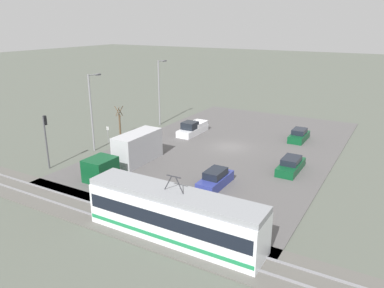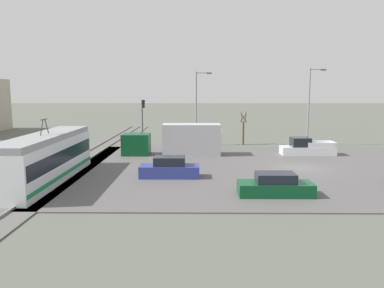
% 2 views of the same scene
% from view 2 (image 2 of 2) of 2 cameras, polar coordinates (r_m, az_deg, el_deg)
% --- Properties ---
extents(ground_plane, '(320.00, 320.00, 0.00)m').
position_cam_2_polar(ground_plane, '(33.74, 16.15, -3.64)').
color(ground_plane, '#565B51').
extents(road_surface, '(23.97, 38.59, 0.08)m').
position_cam_2_polar(road_surface, '(33.74, 16.15, -3.58)').
color(road_surface, '#565454').
rests_on(road_surface, ground).
extents(rail_bed, '(73.88, 4.40, 0.22)m').
position_cam_2_polar(rail_bed, '(34.33, -18.19, -3.45)').
color(rail_bed, '#5B5954').
rests_on(rail_bed, ground).
extents(light_rail_tram, '(13.02, 2.82, 4.59)m').
position_cam_2_polar(light_rail_tram, '(29.54, -21.35, -2.08)').
color(light_rail_tram, white).
rests_on(light_rail_tram, ground).
extents(box_truck, '(2.36, 10.09, 3.20)m').
position_cam_2_polar(box_truck, '(38.72, -2.14, 0.52)').
color(box_truck, '#0C4723').
rests_on(box_truck, ground).
extents(pickup_truck, '(1.93, 5.49, 1.81)m').
position_cam_2_polar(pickup_truck, '(40.61, 17.04, -0.61)').
color(pickup_truck, silver).
rests_on(pickup_truck, ground).
extents(sedan_car_0, '(1.82, 4.75, 1.45)m').
position_cam_2_polar(sedan_car_0, '(24.62, 12.58, -6.27)').
color(sedan_car_0, '#0C4723').
rests_on(sedan_car_0, ground).
extents(sedan_car_1, '(1.72, 4.59, 1.60)m').
position_cam_2_polar(sedan_car_1, '(28.97, -3.43, -3.77)').
color(sedan_car_1, navy).
rests_on(sedan_car_1, ground).
extents(traffic_light_pole, '(0.28, 0.47, 5.57)m').
position_cam_2_polar(traffic_light_pole, '(45.77, -7.50, 4.21)').
color(traffic_light_pole, '#47474C').
rests_on(traffic_light_pole, ground).
extents(street_tree, '(0.99, 0.82, 4.14)m').
position_cam_2_polar(street_tree, '(46.83, 7.82, 2.19)').
color(street_tree, brown).
rests_on(street_tree, ground).
extents(street_lamp_near_crossing, '(0.36, 1.95, 9.29)m').
position_cam_2_polar(street_lamp_near_crossing, '(47.22, 17.58, 6.08)').
color(street_lamp_near_crossing, gray).
rests_on(street_lamp_near_crossing, ground).
extents(street_lamp_mid_block, '(0.36, 1.95, 8.90)m').
position_cam_2_polar(street_lamp_mid_block, '(45.23, 0.87, 6.13)').
color(street_lamp_mid_block, gray).
rests_on(street_lamp_mid_block, ground).
extents(no_parking_sign, '(0.32, 0.08, 2.06)m').
position_cam_2_polar(no_parking_sign, '(46.32, 4.55, 1.42)').
color(no_parking_sign, gray).
rests_on(no_parking_sign, ground).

